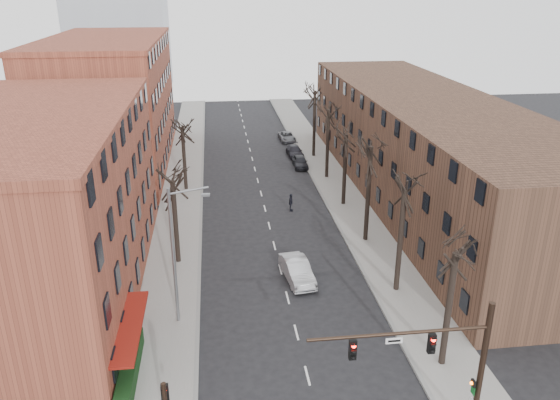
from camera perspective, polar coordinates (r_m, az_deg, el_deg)
name	(u,v)px	position (r m, az deg, el deg)	size (l,w,h in m)	color
sidewalk_left	(183,186)	(58.25, -10.12, 1.44)	(4.00, 90.00, 0.15)	gray
sidewalk_right	(332,180)	(59.45, 5.45, 2.10)	(4.00, 90.00, 0.15)	gray
building_left_near	(41,211)	(39.09, -23.74, -1.01)	(12.00, 26.00, 12.00)	brown
building_left_far	(111,105)	(65.99, -17.22, 9.45)	(12.00, 28.00, 14.00)	brown
building_right	(424,146)	(55.72, 14.83, 5.45)	(12.00, 50.00, 10.00)	#4F3325
awning_left	(135,366)	(32.82, -14.88, -16.39)	(1.20, 7.00, 0.15)	maroon
hedge	(130,368)	(31.66, -15.40, -16.56)	(0.80, 6.00, 1.00)	black
tree_right_a	(441,365)	(33.14, 16.49, -16.17)	(5.20, 5.20, 10.00)	black
tree_right_b	(396,291)	(39.26, 12.00, -9.24)	(5.20, 5.20, 10.80)	black
tree_right_c	(365,241)	(45.96, 8.89, -4.22)	(5.20, 5.20, 11.60)	black
tree_right_d	(343,205)	(53.02, 6.61, -0.50)	(5.20, 5.20, 10.00)	black
tree_right_e	(326,178)	(60.32, 4.88, 2.34)	(5.20, 5.20, 10.80)	black
tree_right_f	(314,157)	(67.77, 3.52, 4.55)	(5.20, 5.20, 11.60)	black
tree_left_a	(179,263)	(42.70, -10.54, -6.45)	(5.20, 5.20, 9.50)	black
tree_left_b	(186,190)	(57.32, -9.76, 1.05)	(5.20, 5.20, 9.50)	black
signal_mast_arm	(450,360)	(26.16, 17.36, -15.66)	(8.14, 0.30, 7.20)	black
streetlight	(176,251)	(33.27, -10.82, -5.23)	(2.45, 0.22, 9.03)	slate
silver_sedan	(297,270)	(39.34, 1.80, -7.36)	(1.63, 4.67, 1.54)	#A9ABB0
parked_car_near	(300,162)	(63.52, 2.12, 4.03)	(1.57, 3.90, 1.33)	black
parked_car_mid	(295,151)	(67.66, 1.54, 5.12)	(1.77, 4.34, 1.26)	black
parked_car_far	(287,137)	(74.45, 0.73, 6.63)	(1.96, 4.24, 1.18)	#5A5C61
pedestrian_b	(134,333)	(33.67, -15.02, -13.31)	(0.78, 0.61, 1.61)	black
pedestrian_crossing	(291,203)	(50.95, 1.14, -0.27)	(0.99, 0.41, 1.69)	black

